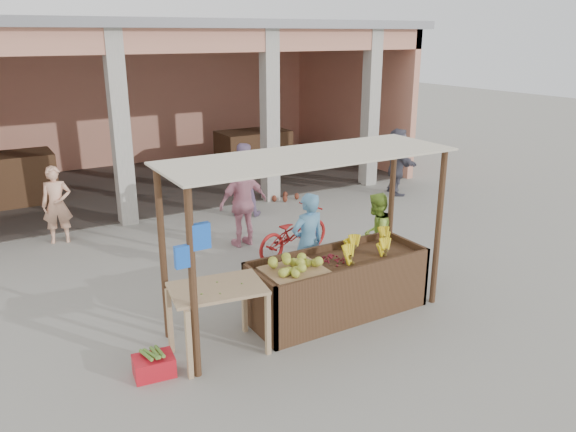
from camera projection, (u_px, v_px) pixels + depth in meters
ground at (308, 321)px, 7.97m from camera, size 60.00×60.00×0.00m
market_building at (126, 82)px, 14.47m from camera, size 14.40×6.40×4.20m
fruit_stall at (338, 288)px, 8.09m from camera, size 2.60×0.95×0.80m
stall_awning at (306, 186)px, 7.40m from camera, size 4.09×1.35×2.39m
banana_heap at (367, 248)px, 8.25m from camera, size 1.05×0.57×0.19m
melon_tray at (295, 267)px, 7.54m from camera, size 0.81×0.70×0.21m
berry_heap at (331, 258)px, 7.92m from camera, size 0.43×0.35×0.14m
side_table at (218, 297)px, 6.94m from camera, size 1.25×0.93×0.93m
papaya_pile at (217, 279)px, 6.86m from camera, size 0.69×0.39×0.20m
red_crate at (154, 366)px, 6.68m from camera, size 0.51×0.39×0.25m
plantain_bundle at (153, 354)px, 6.63m from camera, size 0.37×0.26×0.07m
produce_sacks at (285, 188)px, 13.65m from camera, size 1.03×0.77×0.63m
vendor_blue at (308, 240)px, 8.64m from camera, size 0.67×0.51×1.72m
vendor_green at (375, 233)px, 9.28m from camera, size 0.83×0.64×1.51m
motorcycle at (293, 232)px, 10.21m from camera, size 1.00×1.85×0.92m
shopper_b at (243, 200)px, 10.57m from camera, size 1.10×0.64×1.81m
shopper_d at (397, 160)px, 14.06m from camera, size 1.24×1.76×1.76m
shopper_e at (57, 203)px, 10.77m from camera, size 0.67×0.56×1.57m
shopper_f at (242, 176)px, 12.36m from camera, size 1.00×0.82×1.79m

